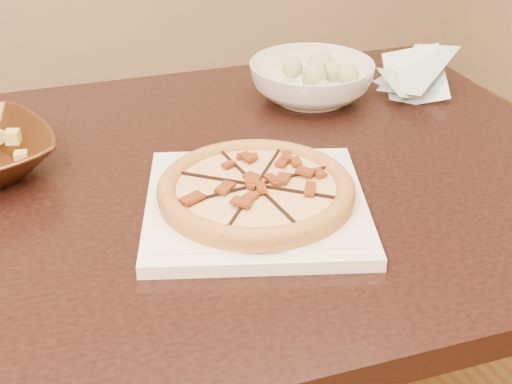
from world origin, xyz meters
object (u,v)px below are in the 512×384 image
at_px(salad_bowl, 311,81).
at_px(pizza, 256,190).
at_px(dining_table, 156,245).
at_px(plate, 256,204).

bearing_deg(salad_bowl, pizza, -127.47).
relative_size(dining_table, plate, 3.73).
distance_m(plate, pizza, 0.02).
relative_size(dining_table, salad_bowl, 6.29).
bearing_deg(dining_table, plate, -48.11).
xyz_separation_m(pizza, salad_bowl, (0.25, 0.32, 0.00)).
bearing_deg(pizza, salad_bowl, 52.53).
bearing_deg(plate, dining_table, 131.89).
bearing_deg(pizza, plate, -0.22).
bearing_deg(pizza, dining_table, 131.89).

